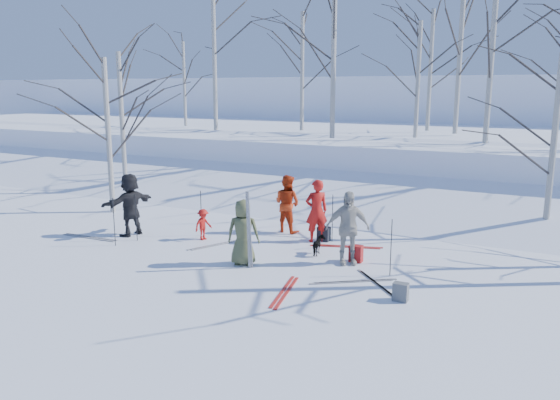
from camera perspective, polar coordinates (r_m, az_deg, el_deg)
The scene contains 39 objects.
ground at distance 13.71m, azimuth -2.93°, elevation -6.45°, with size 120.00×120.00×0.00m, color white.
snow_ramp at distance 19.82m, azimuth 7.40°, elevation -0.43°, with size 70.00×9.50×1.40m, color white.
snow_plateau at distance 29.17m, azimuth 14.32°, elevation 4.85°, with size 70.00×18.00×2.20m, color white.
far_hill at distance 49.71m, azimuth 20.13°, elevation 8.31°, with size 90.00×30.00×6.00m, color white.
skier_olive_center at distance 13.30m, azimuth -3.87°, elevation -3.38°, with size 0.79×0.52×1.62m, color #494F2F.
skier_red_north at distance 15.27m, azimuth 3.84°, elevation -1.14°, with size 0.65×0.42×1.77m, color #B61511.
skier_redor_behind at distance 16.29m, azimuth 0.75°, elevation -0.38°, with size 0.84×0.66×1.73m, color red.
skier_red_seated at distance 15.67m, azimuth -8.03°, elevation -2.55°, with size 0.58×0.33×0.89m, color #B61511.
skier_cream_east at distance 13.39m, azimuth 7.07°, elevation -2.91°, with size 1.07×0.45×1.82m, color beige.
skier_grey_west at distance 16.49m, azimuth -15.37°, elevation -0.46°, with size 1.71×0.54×1.84m, color black.
dog at distance 14.21m, azimuth 4.06°, elevation -4.77°, with size 0.27×0.59×0.49m, color black.
upright_ski_left at distance 12.93m, azimuth -3.32°, elevation -3.18°, with size 0.07×0.02×1.90m, color silver.
upright_ski_right at distance 12.93m, azimuth -3.21°, elevation -3.19°, with size 0.07×0.02×1.90m, color silver.
ski_pair_a at distance 12.35m, azimuth 10.14°, elevation -8.65°, with size 1.45×1.52×0.02m, color silver, non-canonical shape.
ski_pair_b at distance 11.73m, azimuth 0.49°, elevation -9.57°, with size 0.61×1.90×0.02m, color #B11F19, non-canonical shape.
ski_pair_c at distance 15.25m, azimuth -6.30°, elevation -4.59°, with size 0.98×1.81×0.02m, color silver, non-canonical shape.
ski_pair_d at distance 16.75m, azimuth -19.25°, elevation -3.71°, with size 1.91×0.31×0.02m, color silver, non-canonical shape.
ski_pair_e at distance 15.04m, azimuth 6.94°, elevation -4.85°, with size 1.87×0.77×0.02m, color #B11F19, non-canonical shape.
ski_pair_f at distance 12.42m, azimuth 7.68°, elevation -8.44°, with size 1.66×1.27×0.02m, color silver, non-canonical shape.
ski_pole_a at distance 15.37m, azimuth 5.50°, elevation -1.91°, with size 0.02×0.02×1.34m, color black.
ski_pole_b at distance 15.55m, azimuth -16.95°, elevation -2.21°, with size 0.02×0.02×1.34m, color black.
ski_pole_c at distance 12.77m, azimuth 11.52°, elevation -4.90°, with size 0.02×0.02×1.34m, color black.
ski_pole_d at distance 15.91m, azimuth -14.81°, elevation -1.78°, with size 0.02×0.02×1.34m, color black.
ski_pole_e at distance 15.36m, azimuth 3.34°, elevation -1.88°, with size 0.02×0.02×1.34m, color black.
ski_pole_f at distance 16.06m, azimuth -8.24°, elevation -1.39°, with size 0.02×0.02×1.34m, color black.
backpack_red at distance 13.76m, azimuth 7.94°, elevation -5.57°, with size 0.32×0.22×0.42m, color maroon.
backpack_grey at distance 11.48m, azimuth 12.49°, elevation -9.37°, with size 0.30×0.20×0.38m, color #505357.
backpack_dark at distance 15.52m, azimuth 4.60°, elevation -3.55°, with size 0.34×0.24×0.40m, color black.
birch_plateau_a at distance 26.51m, azimuth 18.30°, elevation 14.56°, with size 5.75×5.75×7.35m, color silver, non-canonical shape.
birch_plateau_b at distance 30.93m, azimuth -9.97°, elevation 11.83°, with size 3.77×3.77×4.53m, color silver, non-canonical shape.
birch_plateau_c at distance 23.80m, azimuth 14.22°, elevation 12.05°, with size 3.93×3.93×4.75m, color silver, non-canonical shape.
birch_plateau_d at distance 27.30m, azimuth 2.32°, elevation 13.22°, with size 4.55×4.55×5.64m, color silver, non-canonical shape.
birch_plateau_e at distance 23.06m, azimuth 5.62°, elevation 14.77°, with size 5.28×5.28×6.68m, color silver, non-canonical shape.
birch_plateau_f at distance 28.00m, azimuth 15.43°, elevation 12.88°, with size 4.61×4.61×5.74m, color silver, non-canonical shape.
birch_plateau_h at distance 27.67m, azimuth -6.89°, elevation 14.81°, with size 5.69×5.69×7.27m, color silver, non-canonical shape.
birch_plateau_j at distance 22.19m, azimuth 21.26°, elevation 14.14°, with size 5.25×5.25×6.64m, color silver, non-canonical shape.
birch_edge_a at distance 19.58m, azimuth -17.49°, elevation 6.33°, with size 4.28×4.28×5.26m, color silver, non-canonical shape.
birch_edge_d at distance 23.20m, azimuth -16.17°, elevation 7.67°, with size 4.57×4.57×5.68m, color silver, non-canonical shape.
birch_edge_e at distance 17.24m, azimuth 26.65°, elevation 4.90°, with size 4.24×4.24×5.20m, color silver, non-canonical shape.
Camera 1 is at (6.66, -11.21, 4.24)m, focal length 35.00 mm.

